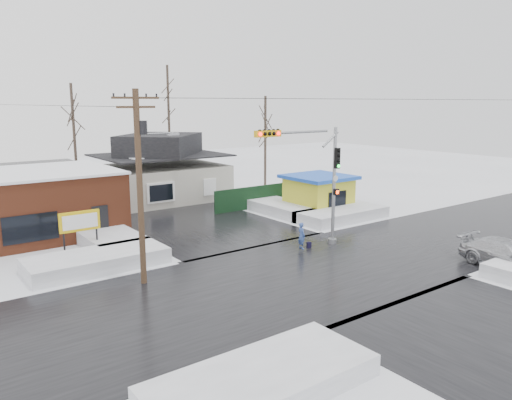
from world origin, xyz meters
TOP-DOWN VIEW (x-y plane):
  - ground at (0.00, 0.00)m, footprint 120.00×120.00m
  - road_ns at (0.00, 0.00)m, footprint 10.00×120.00m
  - road_ew at (0.00, 0.00)m, footprint 120.00×10.00m
  - snowbank_nw at (-9.00, 7.00)m, footprint 7.00×3.00m
  - snowbank_ne at (9.00, 7.00)m, footprint 7.00×3.00m
  - snowbank_sw at (-9.00, -7.00)m, footprint 7.00×3.00m
  - snowbank_nside_w at (-7.00, 12.00)m, footprint 3.00×8.00m
  - snowbank_nside_e at (7.00, 12.00)m, footprint 3.00×8.00m
  - traffic_signal at (2.43, 2.97)m, footprint 6.05×0.68m
  - utility_pole at (-7.93, 3.50)m, footprint 3.15×0.44m
  - brick_building at (-11.00, 15.99)m, footprint 12.20×8.20m
  - marquee_sign at (-9.00, 9.49)m, footprint 2.20×0.21m
  - house at (2.00, 22.00)m, footprint 10.40×8.40m
  - kiosk at (9.50, 9.99)m, footprint 4.60×4.60m
  - fence at (6.50, 14.00)m, footprint 8.00×0.12m
  - tree_far_left at (-4.00, 26.00)m, footprint 3.00×3.00m
  - tree_far_mid at (6.00, 28.00)m, footprint 3.00×3.00m
  - tree_far_right at (12.00, 20.00)m, footprint 3.00×3.00m
  - pedestrian at (1.73, 3.25)m, footprint 0.45×0.61m
  - car at (7.91, -5.68)m, footprint 2.19×5.01m
  - shopping_bag at (2.18, 3.10)m, footprint 0.30×0.17m

SIDE VIEW (x-z plane):
  - ground at x=0.00m, z-range 0.00..0.00m
  - road_ns at x=0.00m, z-range 0.00..0.02m
  - road_ew at x=0.00m, z-range 0.00..0.02m
  - shopping_bag at x=2.18m, z-range 0.00..0.35m
  - snowbank_sw at x=-9.00m, z-range 0.00..0.70m
  - snowbank_nw at x=-9.00m, z-range 0.00..0.80m
  - snowbank_ne at x=9.00m, z-range 0.00..0.80m
  - snowbank_nside_w at x=-7.00m, z-range 0.00..0.80m
  - snowbank_nside_e at x=7.00m, z-range 0.00..0.80m
  - car at x=7.91m, z-range 0.00..1.43m
  - pedestrian at x=1.73m, z-range 0.00..1.56m
  - fence at x=6.50m, z-range 0.00..1.80m
  - kiosk at x=9.50m, z-range 0.03..2.90m
  - marquee_sign at x=-9.00m, z-range 0.65..3.20m
  - brick_building at x=-11.00m, z-range 0.01..4.14m
  - house at x=2.00m, z-range -0.26..5.50m
  - traffic_signal at x=2.43m, z-range 1.04..8.04m
  - utility_pole at x=-7.93m, z-range 0.61..9.61m
  - tree_far_right at x=12.00m, z-range 2.66..11.66m
  - tree_far_left at x=-4.00m, z-range 2.95..12.95m
  - tree_far_mid at x=6.00m, z-range 3.54..15.54m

